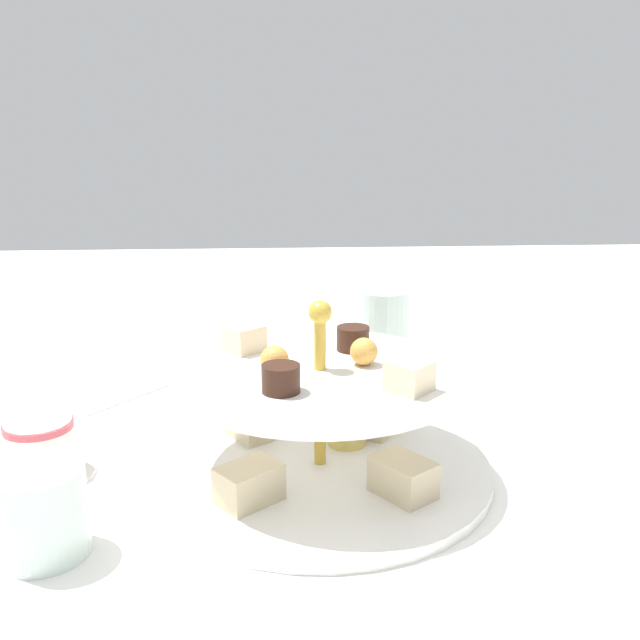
{
  "coord_description": "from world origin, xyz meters",
  "views": [
    {
      "loc": [
        -0.57,
        0.03,
        0.3
      ],
      "look_at": [
        0.0,
        0.0,
        0.14
      ],
      "focal_mm": 39.88,
      "sensor_mm": 36.0,
      "label": 1
    }
  ],
  "objects_px": {
    "teacup_with_saucer": "(41,449)",
    "butter_knife_right": "(148,390)",
    "water_glass_tall_right": "(382,338)",
    "tiered_serving_stand": "(320,428)",
    "water_glass_short_left": "(42,512)"
  },
  "relations": [
    {
      "from": "teacup_with_saucer",
      "to": "butter_knife_right",
      "type": "xyz_separation_m",
      "value": [
        0.2,
        -0.06,
        -0.02
      ]
    },
    {
      "from": "teacup_with_saucer",
      "to": "butter_knife_right",
      "type": "height_order",
      "value": "teacup_with_saucer"
    },
    {
      "from": "teacup_with_saucer",
      "to": "butter_knife_right",
      "type": "distance_m",
      "value": 0.21
    },
    {
      "from": "teacup_with_saucer",
      "to": "water_glass_tall_right",
      "type": "bearing_deg",
      "value": -58.09
    },
    {
      "from": "water_glass_short_left",
      "to": "teacup_with_saucer",
      "type": "xyz_separation_m",
      "value": [
        0.12,
        0.04,
        -0.01
      ]
    },
    {
      "from": "water_glass_tall_right",
      "to": "butter_knife_right",
      "type": "height_order",
      "value": "water_glass_tall_right"
    },
    {
      "from": "tiered_serving_stand",
      "to": "teacup_with_saucer",
      "type": "height_order",
      "value": "tiered_serving_stand"
    },
    {
      "from": "butter_knife_right",
      "to": "teacup_with_saucer",
      "type": "bearing_deg",
      "value": 24.4
    },
    {
      "from": "water_glass_short_left",
      "to": "water_glass_tall_right",
      "type": "bearing_deg",
      "value": -41.58
    },
    {
      "from": "butter_knife_right",
      "to": "tiered_serving_stand",
      "type": "bearing_deg",
      "value": 81.73
    },
    {
      "from": "water_glass_tall_right",
      "to": "tiered_serving_stand",
      "type": "bearing_deg",
      "value": 158.51
    },
    {
      "from": "tiered_serving_stand",
      "to": "butter_knife_right",
      "type": "height_order",
      "value": "tiered_serving_stand"
    },
    {
      "from": "water_glass_tall_right",
      "to": "butter_knife_right",
      "type": "relative_size",
      "value": 0.68
    },
    {
      "from": "water_glass_tall_right",
      "to": "water_glass_short_left",
      "type": "height_order",
      "value": "water_glass_tall_right"
    },
    {
      "from": "teacup_with_saucer",
      "to": "tiered_serving_stand",
      "type": "bearing_deg",
      "value": -92.57
    }
  ]
}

